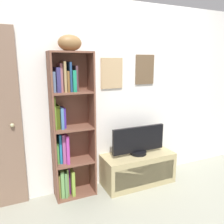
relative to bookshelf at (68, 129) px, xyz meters
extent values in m
cube|color=white|center=(0.76, 0.13, 0.34)|extent=(4.80, 0.06, 2.39)
cube|color=tan|center=(0.61, 0.09, 0.64)|extent=(0.30, 0.02, 0.39)
cube|color=gray|center=(0.61, 0.08, 0.64)|extent=(0.25, 0.01, 0.34)
cube|color=brown|center=(1.10, 0.09, 0.68)|extent=(0.28, 0.02, 0.39)
cube|color=slate|center=(1.10, 0.08, 0.68)|extent=(0.23, 0.01, 0.34)
cube|color=brown|center=(-0.18, -0.03, 0.02)|extent=(0.02, 0.26, 1.75)
cube|color=brown|center=(0.29, -0.03, 0.02)|extent=(0.02, 0.26, 1.75)
cube|color=brown|center=(0.05, 0.09, 0.02)|extent=(0.49, 0.01, 1.75)
cube|color=brown|center=(0.05, -0.03, -0.84)|extent=(0.45, 0.25, 0.02)
cube|color=brown|center=(0.05, -0.03, -0.41)|extent=(0.45, 0.25, 0.02)
cube|color=brown|center=(0.05, -0.03, 0.01)|extent=(0.45, 0.25, 0.02)
cube|color=brown|center=(0.05, -0.03, 0.44)|extent=(0.45, 0.25, 0.02)
cube|color=brown|center=(0.05, -0.03, 0.89)|extent=(0.45, 0.25, 0.02)
cube|color=olive|center=(-0.15, 0.00, -0.68)|extent=(0.03, 0.17, 0.30)
cube|color=#6FAA5D|center=(-0.11, -0.01, -0.66)|extent=(0.04, 0.19, 0.34)
cube|color=#5D8E51|center=(-0.07, -0.01, -0.67)|extent=(0.03, 0.21, 0.32)
cube|color=olive|center=(-0.05, 0.00, -0.65)|extent=(0.02, 0.18, 0.36)
cube|color=#641765|center=(-0.02, 0.02, -0.66)|extent=(0.02, 0.13, 0.35)
cube|color=#84A53C|center=(0.01, -0.01, -0.67)|extent=(0.04, 0.20, 0.32)
cube|color=#54AA46|center=(-0.15, 0.02, -0.28)|extent=(0.04, 0.13, 0.26)
cube|color=teal|center=(-0.11, 0.02, -0.23)|extent=(0.03, 0.14, 0.36)
cube|color=#AE5797|center=(-0.07, 0.01, -0.23)|extent=(0.04, 0.16, 0.36)
cube|color=#AD3A9E|center=(-0.03, -0.01, -0.23)|extent=(0.03, 0.20, 0.35)
cube|color=olive|center=(-0.15, 0.01, 0.21)|extent=(0.03, 0.16, 0.38)
cube|color=#465413|center=(-0.12, 0.02, 0.16)|extent=(0.04, 0.14, 0.28)
cube|color=teal|center=(-0.07, 0.00, 0.15)|extent=(0.03, 0.17, 0.25)
cube|color=#462A96|center=(-0.04, 0.02, 0.15)|extent=(0.03, 0.14, 0.24)
cube|color=#6780A5|center=(-0.15, 0.01, 0.57)|extent=(0.04, 0.15, 0.23)
cube|color=navy|center=(-0.10, 0.00, 0.59)|extent=(0.04, 0.18, 0.27)
cube|color=#B76E77|center=(-0.06, 0.02, 0.61)|extent=(0.03, 0.14, 0.32)
cube|color=#A38756|center=(-0.03, 0.00, 0.62)|extent=(0.03, 0.19, 0.34)
cube|color=brown|center=(0.01, -0.01, 0.57)|extent=(0.03, 0.19, 0.23)
cube|color=navy|center=(0.04, 0.00, 0.62)|extent=(0.02, 0.18, 0.33)
cube|color=#1C8A63|center=(0.08, -0.01, 0.57)|extent=(0.04, 0.20, 0.24)
cube|color=#52323C|center=(0.11, 0.01, 0.60)|extent=(0.03, 0.17, 0.29)
ellipsoid|color=olive|center=(0.05, -0.03, 0.99)|extent=(0.27, 0.18, 0.18)
cube|color=tan|center=(0.92, -0.11, -0.64)|extent=(0.98, 0.41, 0.42)
cube|color=olive|center=(0.92, -0.31, -0.64)|extent=(0.88, 0.01, 0.27)
cylinder|color=black|center=(0.92, -0.11, -0.41)|extent=(0.22, 0.22, 0.04)
cube|color=black|center=(0.92, -0.11, -0.22)|extent=(0.75, 0.04, 0.34)
cube|color=white|center=(0.92, -0.12, -0.22)|extent=(0.71, 0.01, 0.30)
sphere|color=tan|center=(-0.60, 0.03, 0.11)|extent=(0.04, 0.04, 0.04)
camera|label=1|loc=(-0.61, -2.61, 0.79)|focal=36.92mm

